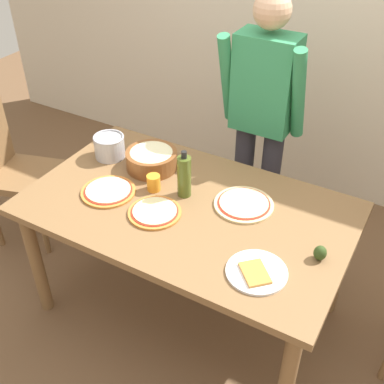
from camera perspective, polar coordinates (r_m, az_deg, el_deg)
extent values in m
plane|color=brown|center=(2.90, -0.50, -13.51)|extent=(8.00, 8.00, 0.00)
cube|color=beige|center=(3.46, 13.65, 20.20)|extent=(5.60, 0.10, 2.60)
cube|color=brown|center=(2.38, -0.60, -1.98)|extent=(1.60, 0.96, 0.04)
cylinder|color=brown|center=(2.77, -18.02, -7.93)|extent=(0.07, 0.07, 0.72)
cylinder|color=brown|center=(2.23, 11.20, -21.24)|extent=(0.07, 0.07, 0.72)
cylinder|color=brown|center=(3.20, -8.13, 0.57)|extent=(0.07, 0.07, 0.72)
cylinder|color=brown|center=(2.74, 17.11, -8.22)|extent=(0.07, 0.07, 0.72)
cylinder|color=#2D2D38|center=(3.12, 6.03, 1.22)|extent=(0.12, 0.12, 0.85)
cylinder|color=#2D2D38|center=(3.07, 9.07, 0.25)|extent=(0.12, 0.12, 0.85)
cube|color=#338C59|center=(2.75, 8.71, 12.65)|extent=(0.34, 0.20, 0.55)
cylinder|color=#338C59|center=(2.78, 4.21, 13.26)|extent=(0.07, 0.21, 0.55)
cylinder|color=#338C59|center=(2.65, 12.55, 11.21)|extent=(0.07, 0.21, 0.55)
sphere|color=tan|center=(2.62, 9.54, 20.57)|extent=(0.20, 0.20, 0.20)
cube|color=brown|center=(3.26, -19.39, 1.85)|extent=(0.50, 0.50, 0.05)
cylinder|color=brown|center=(3.21, -17.32, -3.88)|extent=(0.04, 0.04, 0.45)
cylinder|color=brown|center=(3.44, -14.79, -0.33)|extent=(0.04, 0.04, 0.45)
cylinder|color=brown|center=(3.59, -19.65, 0.41)|extent=(0.04, 0.04, 0.45)
cylinder|color=beige|center=(2.37, 6.18, -1.49)|extent=(0.30, 0.30, 0.01)
cylinder|color=#B22D1E|center=(2.37, 6.19, -1.34)|extent=(0.26, 0.26, 0.00)
cylinder|color=beige|center=(2.37, 6.20, -1.26)|extent=(0.24, 0.24, 0.00)
cylinder|color=#C67A33|center=(2.32, -4.45, -2.45)|extent=(0.26, 0.26, 0.01)
cylinder|color=#B22D1E|center=(2.31, -4.46, -2.29)|extent=(0.23, 0.23, 0.00)
cylinder|color=beige|center=(2.31, -4.47, -2.22)|extent=(0.21, 0.21, 0.00)
cylinder|color=#C67A33|center=(2.48, -9.92, 0.06)|extent=(0.28, 0.28, 0.01)
cylinder|color=#B22D1E|center=(2.48, -9.94, 0.20)|extent=(0.25, 0.25, 0.00)
cylinder|color=beige|center=(2.48, -9.95, 0.28)|extent=(0.23, 0.23, 0.00)
cylinder|color=white|center=(2.04, 7.69, -9.39)|extent=(0.26, 0.26, 0.01)
cube|color=#CC8438|center=(2.02, 7.49, -9.51)|extent=(0.17, 0.17, 0.01)
cylinder|color=brown|center=(2.62, -4.82, 3.84)|extent=(0.28, 0.28, 0.10)
ellipsoid|color=beige|center=(2.60, -4.87, 4.59)|extent=(0.25, 0.25, 0.05)
cylinder|color=#47561E|center=(2.37, -0.93, 1.83)|extent=(0.07, 0.07, 0.22)
cylinder|color=black|center=(2.30, -0.96, 4.45)|extent=(0.03, 0.03, 0.04)
cylinder|color=#B7B7BC|center=(2.74, -9.78, 5.28)|extent=(0.17, 0.17, 0.12)
torus|color=#A5A5AD|center=(2.71, -9.92, 6.43)|extent=(0.17, 0.17, 0.01)
cylinder|color=orange|center=(2.45, -4.59, 1.10)|extent=(0.07, 0.07, 0.08)
ellipsoid|color=#2D4219|center=(2.13, 14.99, -7.01)|extent=(0.06, 0.06, 0.07)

